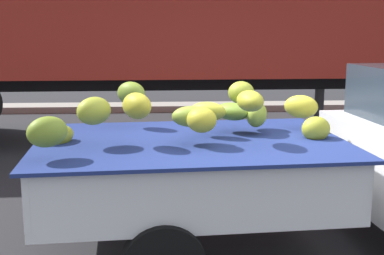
% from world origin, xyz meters
% --- Properties ---
extents(ground, '(220.00, 220.00, 0.00)m').
position_xyz_m(ground, '(0.00, 0.00, 0.00)').
color(ground, '#28282B').
extents(curb_strip, '(80.00, 0.80, 0.16)m').
position_xyz_m(curb_strip, '(0.00, 8.60, 0.08)').
color(curb_strip, gray).
rests_on(curb_strip, ground).
extents(semi_trailer, '(12.05, 2.82, 3.95)m').
position_xyz_m(semi_trailer, '(-1.36, 5.11, 2.54)').
color(semi_trailer, maroon).
rests_on(semi_trailer, ground).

